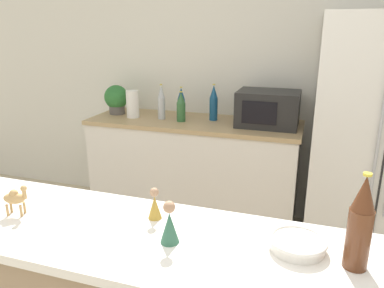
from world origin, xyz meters
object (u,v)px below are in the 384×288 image
paper_towel_roll (133,104)px  microwave (268,109)px  camel_figurine (15,198)px  wise_man_figurine_blue (170,225)px  wise_man_figurine_crimson (155,205)px  back_bottle_2 (181,103)px  back_bottle_3 (181,107)px  refrigerator (377,142)px  back_bottle_0 (214,103)px  potted_plant (116,99)px  back_bottle_1 (161,102)px  wine_bottle (360,224)px  fruit_bowl (297,243)px

paper_towel_roll → microwave: bearing=3.7°
microwave → camel_figurine: microwave is taller
wise_man_figurine_blue → wise_man_figurine_crimson: size_ratio=1.22×
paper_towel_roll → back_bottle_2: (0.41, 0.11, 0.01)m
paper_towel_roll → back_bottle_3: bearing=-0.3°
refrigerator → back_bottle_0: (-1.26, 0.14, 0.18)m
wise_man_figurine_crimson → back_bottle_2: bearing=106.8°
refrigerator → wise_man_figurine_blue: size_ratio=11.50×
paper_towel_roll → wise_man_figurine_blue: bearing=-59.7°
refrigerator → camel_figurine: (-1.53, -1.82, 0.15)m
potted_plant → wise_man_figurine_crimson: potted_plant is taller
paper_towel_roll → back_bottle_1: size_ratio=0.78×
potted_plant → microwave: microwave is taller
wine_bottle → back_bottle_3: bearing=124.3°
back_bottle_3 → camel_figurine: bearing=-90.8°
paper_towel_roll → fruit_bowl: 2.30m
back_bottle_1 → fruit_bowl: bearing=-55.2°
back_bottle_0 → camel_figurine: (-0.27, -1.96, -0.03)m
refrigerator → wise_man_figurine_crimson: 1.96m
back_bottle_2 → back_bottle_3: size_ratio=1.08×
fruit_bowl → wise_man_figurine_blue: 0.43m
back_bottle_1 → back_bottle_3: 0.19m
wise_man_figurine_blue → back_bottle_1: bearing=113.6°
potted_plant → fruit_bowl: (1.70, -1.83, -0.07)m
potted_plant → camel_figurine: (0.63, -1.92, -0.02)m
wise_man_figurine_blue → back_bottle_2: bearing=108.8°
back_bottle_0 → camel_figurine: size_ratio=2.44×
microwave → back_bottle_2: 0.75m
microwave → back_bottle_3: microwave is taller
microwave → back_bottle_1: back_bottle_1 is taller
back_bottle_1 → back_bottle_2: 0.17m
potted_plant → back_bottle_0: size_ratio=0.85×
paper_towel_roll → wise_man_figurine_crimson: 1.95m
microwave → back_bottle_3: 0.71m
potted_plant → wine_bottle: size_ratio=0.84×
potted_plant → back_bottle_3: potted_plant is taller
microwave → wine_bottle: bearing=-74.7°
back_bottle_2 → microwave: bearing=-2.7°
potted_plant → camel_figurine: bearing=-71.9°
back_bottle_1 → back_bottle_3: bearing=-8.0°
refrigerator → potted_plant: refrigerator is taller
back_bottle_2 → fruit_bowl: bearing=-59.8°
back_bottle_0 → back_bottle_1: size_ratio=1.02×
fruit_bowl → back_bottle_2: bearing=120.2°
microwave → wise_man_figurine_crimson: 1.78m
wise_man_figurine_blue → wise_man_figurine_crimson: wise_man_figurine_blue is taller
back_bottle_2 → camel_figurine: 1.95m
refrigerator → wise_man_figurine_crimson: refrigerator is taller
back_bottle_2 → wise_man_figurine_crimson: bearing=-73.2°
back_bottle_0 → wise_man_figurine_blue: 1.99m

